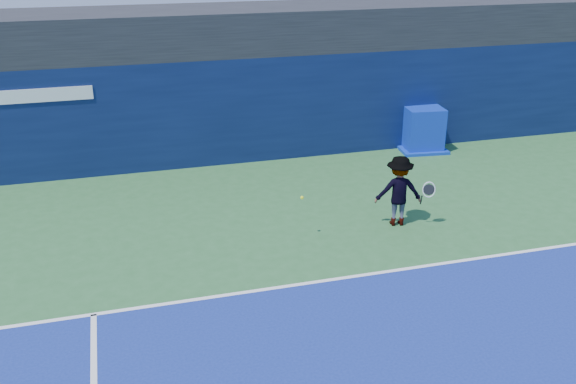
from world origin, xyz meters
name	(u,v)px	position (x,y,z in m)	size (l,w,h in m)	color
ground	(431,370)	(0.00, 0.00, 0.00)	(80.00, 80.00, 0.00)	#2C6231
baseline	(359,276)	(0.00, 3.00, 0.01)	(24.00, 0.10, 0.01)	white
stadium_band	(257,28)	(0.00, 11.50, 3.60)	(36.00, 3.00, 1.20)	black
back_wall_assembly	(266,106)	(0.00, 10.50, 1.50)	(36.00, 1.03, 3.00)	#0B173E
equipment_cart	(422,130)	(4.70, 9.77, 0.60)	(1.53, 1.53, 1.33)	#0C28A8
tennis_player	(399,191)	(1.73, 5.01, 0.82)	(1.32, 0.82, 1.64)	silver
tennis_ball	(302,198)	(-0.59, 4.92, 0.95)	(0.07, 0.07, 0.07)	#D4E319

